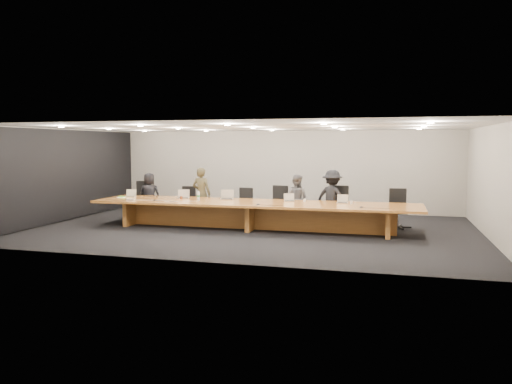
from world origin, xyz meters
TOP-DOWN VIEW (x-y plane):
  - ground at (0.00, 0.00)m, footprint 12.00×12.00m
  - back_wall at (0.00, 4.00)m, footprint 12.00×0.02m
  - left_wall_panel at (-5.94, 0.00)m, footprint 0.08×7.84m
  - conference_table at (0.00, 0.00)m, footprint 9.00×1.80m
  - chair_far_left at (-4.04, 1.22)m, footprint 0.68×0.68m
  - chair_left at (-2.50, 1.28)m, footprint 0.59×0.59m
  - chair_mid_left at (-0.64, 1.20)m, footprint 0.60×0.60m
  - chair_mid_right at (0.43, 1.17)m, footprint 0.66×0.66m
  - chair_right at (2.22, 1.16)m, footprint 0.61×0.61m
  - chair_far_right at (3.86, 1.16)m, footprint 0.61×0.61m
  - person_a at (-3.79, 1.28)m, footprint 0.78×0.60m
  - person_b at (-1.96, 1.13)m, footprint 0.63×0.45m
  - person_c at (0.99, 1.18)m, footprint 0.83×0.73m
  - person_d at (2.03, 1.19)m, footprint 1.18×0.91m
  - laptop_a at (-3.96, 0.37)m, footprint 0.33×0.28m
  - laptop_b at (-2.23, 0.37)m, footprint 0.39×0.33m
  - laptop_c at (-0.90, 0.42)m, footprint 0.42×0.34m
  - laptop_d at (0.93, 0.42)m, footprint 0.34×0.28m
  - laptop_e at (2.39, 0.38)m, footprint 0.30×0.22m
  - water_bottle at (-1.61, -0.00)m, footprint 0.10×0.10m
  - amber_mug at (-2.19, 0.13)m, footprint 0.08×0.08m
  - paper_cup_near at (1.35, 0.42)m, footprint 0.09×0.09m
  - paper_cup_far at (2.65, 0.23)m, footprint 0.09×0.09m
  - notepad at (-4.10, 0.09)m, footprint 0.23×0.19m
  - lime_gadget at (-4.10, 0.10)m, footprint 0.20×0.15m
  - av_box at (-3.51, -0.45)m, footprint 0.23×0.20m
  - mic_left at (-2.78, -0.38)m, footprint 0.15×0.15m
  - mic_center at (0.29, -0.56)m, footprint 0.14×0.14m
  - mic_right at (2.94, -0.45)m, footprint 0.15×0.15m

SIDE VIEW (x-z plane):
  - ground at x=0.00m, z-range 0.00..0.00m
  - chair_left at x=-2.50m, z-range 0.00..1.04m
  - chair_mid_left at x=-0.64m, z-range 0.00..1.04m
  - conference_table at x=0.00m, z-range 0.15..0.90m
  - chair_far_right at x=3.86m, z-range 0.00..1.12m
  - chair_mid_right at x=0.43m, z-range 0.00..1.13m
  - chair_right at x=2.22m, z-range 0.00..1.17m
  - chair_far_left at x=-4.04m, z-range 0.00..1.18m
  - person_a at x=-3.79m, z-range 0.00..1.43m
  - person_c at x=0.99m, z-range 0.00..1.46m
  - notepad at x=-4.10m, z-range 0.75..0.76m
  - mic_left at x=-2.78m, z-range 0.75..0.78m
  - mic_right at x=2.94m, z-range 0.75..0.78m
  - av_box at x=-3.51m, z-range 0.75..0.78m
  - mic_center at x=0.29m, z-range 0.75..0.78m
  - lime_gadget at x=-4.10m, z-range 0.76..0.79m
  - paper_cup_near at x=1.35m, z-range 0.75..0.83m
  - paper_cup_far at x=2.65m, z-range 0.75..0.84m
  - amber_mug at x=-2.19m, z-range 0.75..0.84m
  - person_d at x=2.03m, z-range 0.00..1.60m
  - person_b at x=-1.96m, z-range 0.00..1.63m
  - laptop_d at x=0.93m, z-range 0.75..0.98m
  - laptop_a at x=-3.96m, z-range 0.75..0.98m
  - laptop_e at x=2.39m, z-range 0.75..0.99m
  - water_bottle at x=-1.61m, z-range 0.75..1.00m
  - laptop_b at x=-2.23m, z-range 0.75..1.02m
  - laptop_c at x=-0.90m, z-range 0.75..1.04m
  - left_wall_panel at x=-5.94m, z-range 0.00..2.74m
  - back_wall at x=0.00m, z-range 0.00..2.80m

